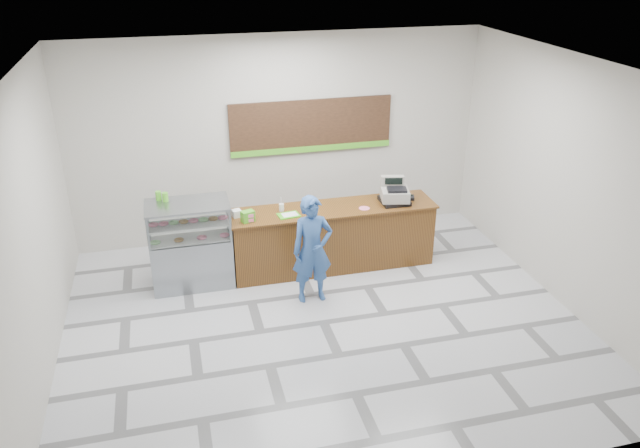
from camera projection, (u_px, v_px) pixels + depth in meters
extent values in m
plane|color=#BBBBC0|center=(324.00, 322.00, 8.68)|extent=(7.00, 7.00, 0.00)
plane|color=beige|center=(280.00, 139.00, 10.57)|extent=(7.00, 0.00, 7.00)
plane|color=silver|center=(324.00, 69.00, 7.19)|extent=(7.00, 7.00, 0.00)
cube|color=brown|center=(333.00, 238.00, 9.95)|extent=(3.20, 0.70, 1.00)
cube|color=brown|center=(333.00, 209.00, 9.73)|extent=(3.26, 0.76, 0.03)
cube|color=gray|center=(192.00, 260.00, 9.50)|extent=(1.20, 0.70, 0.80)
cube|color=white|center=(188.00, 221.00, 9.22)|extent=(1.20, 0.70, 0.50)
cube|color=gray|center=(187.00, 205.00, 9.11)|extent=(1.22, 0.72, 0.03)
cube|color=silver|center=(190.00, 235.00, 9.32)|extent=(1.14, 0.64, 0.02)
cube|color=silver|center=(188.00, 221.00, 9.22)|extent=(1.14, 0.64, 0.02)
torus|color=#9CE88D|center=(155.00, 240.00, 9.10)|extent=(0.15, 0.15, 0.05)
torus|color=#A57132|center=(179.00, 237.00, 9.18)|extent=(0.15, 0.15, 0.05)
torus|color=pink|center=(201.00, 235.00, 9.25)|extent=(0.15, 0.15, 0.05)
torus|color=pink|center=(224.00, 232.00, 9.33)|extent=(0.15, 0.15, 0.05)
torus|color=pink|center=(153.00, 221.00, 9.13)|extent=(0.15, 0.15, 0.05)
torus|color=pink|center=(163.00, 220.00, 9.17)|extent=(0.15, 0.15, 0.05)
torus|color=#9CE88D|center=(173.00, 219.00, 9.20)|extent=(0.15, 0.15, 0.05)
torus|color=#A57132|center=(183.00, 218.00, 9.23)|extent=(0.15, 0.15, 0.05)
torus|color=pink|center=(193.00, 217.00, 9.26)|extent=(0.15, 0.15, 0.05)
torus|color=#9CE88D|center=(203.00, 216.00, 9.29)|extent=(0.15, 0.15, 0.05)
torus|color=#A57132|center=(212.00, 215.00, 9.33)|extent=(0.15, 0.15, 0.05)
torus|color=pink|center=(222.00, 214.00, 9.36)|extent=(0.15, 0.15, 0.05)
cube|color=black|center=(312.00, 126.00, 10.57)|extent=(2.80, 0.05, 0.90)
cube|color=#52B726|center=(312.00, 149.00, 10.71)|extent=(2.80, 0.02, 0.10)
cube|color=black|center=(394.00, 201.00, 9.89)|extent=(0.43, 0.43, 0.06)
cube|color=gray|center=(395.00, 194.00, 9.84)|extent=(0.51, 0.53, 0.17)
cube|color=black|center=(397.00, 190.00, 9.72)|extent=(0.34, 0.27, 0.04)
cube|color=gray|center=(392.00, 181.00, 9.88)|extent=(0.38, 0.18, 0.17)
cube|color=black|center=(394.00, 181.00, 9.82)|extent=(0.27, 0.08, 0.11)
cube|color=black|center=(411.00, 198.00, 10.04)|extent=(0.14, 0.20, 0.04)
cube|color=#45C61A|center=(289.00, 215.00, 9.45)|extent=(0.35, 0.27, 0.02)
cube|color=white|center=(290.00, 214.00, 9.45)|extent=(0.25, 0.19, 0.00)
cube|color=white|center=(237.00, 213.00, 9.39)|extent=(0.15, 0.15, 0.11)
cylinder|color=silver|center=(282.00, 207.00, 9.59)|extent=(0.08, 0.08, 0.12)
cube|color=#52B726|center=(248.00, 216.00, 9.22)|extent=(0.22, 0.18, 0.17)
cylinder|color=pink|center=(364.00, 208.00, 9.70)|extent=(0.17, 0.17, 0.00)
cylinder|color=#52B726|center=(158.00, 196.00, 9.21)|extent=(0.09, 0.09, 0.13)
cylinder|color=#52B726|center=(165.00, 197.00, 9.16)|extent=(0.09, 0.09, 0.14)
imported|color=#2F5595|center=(312.00, 250.00, 8.91)|extent=(0.60, 0.40, 1.62)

